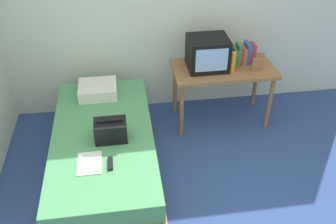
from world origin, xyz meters
TOP-DOWN VIEW (x-y plane):
  - ground_plane at (0.00, 0.00)m, footprint 8.00×8.00m
  - wall_back at (0.00, 2.00)m, footprint 5.20×0.10m
  - bed at (-0.84, 0.75)m, footprint 1.00×2.00m
  - desk at (0.55, 1.49)m, footprint 1.16×0.60m
  - tv at (0.36, 1.52)m, footprint 0.44×0.39m
  - water_bottle at (0.61, 1.38)m, footprint 0.07×0.07m
  - book_row at (0.80, 1.57)m, footprint 0.25×0.16m
  - picture_frame at (0.90, 1.38)m, footprint 0.11×0.02m
  - pillow at (-0.88, 1.44)m, footprint 0.41×0.36m
  - handbag at (-0.75, 0.65)m, footprint 0.30×0.20m
  - magazine at (-0.95, 0.34)m, footprint 0.21×0.29m
  - remote_dark at (-0.77, 0.30)m, footprint 0.04×0.16m

SIDE VIEW (x-z plane):
  - ground_plane at x=0.00m, z-range 0.00..0.00m
  - bed at x=-0.84m, z-range 0.00..0.53m
  - magazine at x=-0.95m, z-range 0.53..0.54m
  - remote_dark at x=-0.77m, z-range 0.53..0.55m
  - pillow at x=-0.88m, z-range 0.53..0.66m
  - handbag at x=-0.75m, z-range 0.52..0.74m
  - desk at x=0.55m, z-range 0.27..1.01m
  - picture_frame at x=0.90m, z-range 0.74..0.88m
  - book_row at x=0.80m, z-range 0.72..0.97m
  - water_bottle at x=0.61m, z-range 0.74..0.98m
  - tv at x=0.36m, z-range 0.74..1.10m
  - wall_back at x=0.00m, z-range 0.00..2.60m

